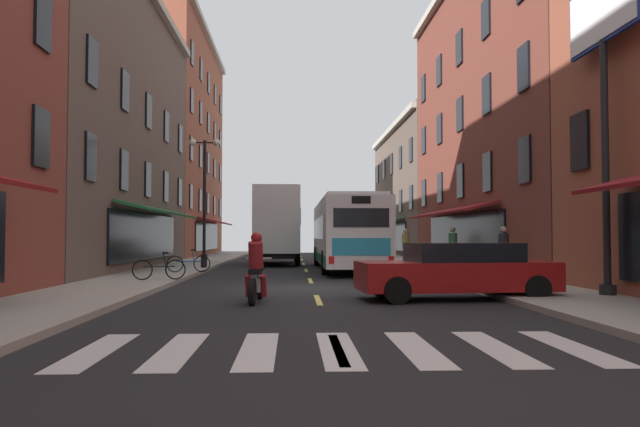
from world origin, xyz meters
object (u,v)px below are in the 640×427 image
object	(u,v)px
box_truck	(277,226)
sedan_near	(278,248)
bicycle_mid	(189,263)
pedestrian_mid	(504,251)
pedestrian_near	(406,245)
pedestrian_far	(453,248)
motorcycle_rider	(256,272)
street_lamp_twin	(204,197)
sedan_mid	(457,270)
bicycle_near	(159,269)
billboard_sign	(603,43)
transit_bus	(346,233)

from	to	relation	value
box_truck	sedan_near	distance (m)	10.65
sedan_near	bicycle_mid	xyz separation A→B (m)	(-3.09, -20.06, -0.21)
box_truck	pedestrian_mid	world-z (taller)	box_truck
pedestrian_near	pedestrian_far	distance (m)	7.10
motorcycle_rider	street_lamp_twin	xyz separation A→B (m)	(-3.18, 13.52, 2.68)
box_truck	pedestrian_far	world-z (taller)	box_truck
bicycle_mid	sedan_near	bearing A→B (deg)	81.24
sedan_mid	bicycle_mid	distance (m)	12.55
sedan_near	pedestrian_mid	size ratio (longest dim) A/B	2.49
motorcycle_rider	bicycle_near	xyz separation A→B (m)	(-3.51, 5.68, -0.21)
motorcycle_rider	bicycle_near	world-z (taller)	motorcycle_rider
billboard_sign	sedan_mid	size ratio (longest dim) A/B	1.61
street_lamp_twin	motorcycle_rider	bearing A→B (deg)	-76.75
bicycle_near	billboard_sign	bearing A→B (deg)	-25.04
pedestrian_mid	bicycle_mid	bearing A→B (deg)	24.70
transit_bus	sedan_mid	bearing A→B (deg)	-83.28
bicycle_near	bicycle_mid	distance (m)	4.26
billboard_sign	sedan_mid	bearing A→B (deg)	173.87
motorcycle_rider	bicycle_mid	bearing A→B (deg)	108.23
pedestrian_far	pedestrian_near	bearing A→B (deg)	-108.00
sedan_near	bicycle_near	world-z (taller)	sedan_near
box_truck	sedan_mid	bearing A→B (deg)	-75.49
sedan_mid	street_lamp_twin	bearing A→B (deg)	121.84
sedan_near	pedestrian_mid	distance (m)	25.31
sedan_near	bicycle_near	distance (m)	24.53
sedan_mid	motorcycle_rider	world-z (taller)	motorcycle_rider
pedestrian_near	street_lamp_twin	distance (m)	11.12
transit_bus	pedestrian_far	xyz separation A→B (m)	(4.19, -3.28, -0.63)
billboard_sign	pedestrian_near	world-z (taller)	billboard_sign
billboard_sign	pedestrian_far	bearing A→B (deg)	95.35
sedan_near	bicycle_mid	world-z (taller)	sedan_near
bicycle_mid	street_lamp_twin	xyz separation A→B (m)	(0.09, 3.59, 2.89)
motorcycle_rider	street_lamp_twin	world-z (taller)	street_lamp_twin
billboard_sign	pedestrian_far	xyz separation A→B (m)	(-0.99, 10.54, -5.25)
bicycle_near	pedestrian_near	distance (m)	15.87
transit_bus	bicycle_mid	world-z (taller)	transit_bus
transit_bus	bicycle_mid	distance (m)	7.81
pedestrian_near	transit_bus	bearing A→B (deg)	67.88
box_truck	motorcycle_rider	size ratio (longest dim) A/B	3.85
transit_bus	bicycle_mid	size ratio (longest dim) A/B	7.36
billboard_sign	street_lamp_twin	distance (m)	18.09
box_truck	motorcycle_rider	distance (m)	19.48
billboard_sign	motorcycle_rider	world-z (taller)	billboard_sign
box_truck	bicycle_mid	xyz separation A→B (m)	(-3.29, -9.50, -1.65)
box_truck	sedan_mid	distance (m)	19.67
pedestrian_mid	street_lamp_twin	distance (m)	13.72
pedestrian_far	box_truck	bearing A→B (deg)	-72.97
pedestrian_near	bicycle_near	bearing A→B (deg)	69.98
bicycle_mid	pedestrian_near	distance (m)	12.77
bicycle_near	pedestrian_far	size ratio (longest dim) A/B	0.93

